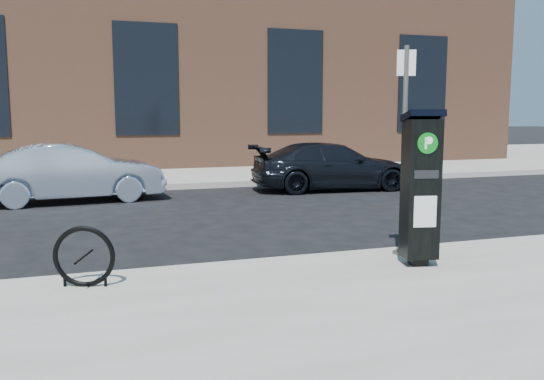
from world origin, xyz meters
name	(u,v)px	position (x,y,z in m)	size (l,w,h in m)	color
ground	(259,271)	(0.00, 0.00, 0.00)	(120.00, 120.00, 0.00)	black
sidewalk_far	(143,166)	(0.00, 14.00, 0.07)	(60.00, 12.00, 0.15)	gray
curb_near	(260,266)	(0.00, -0.02, 0.07)	(60.00, 0.12, 0.16)	#9E9B93
curb_far	(167,187)	(0.00, 8.02, 0.07)	(60.00, 0.12, 0.16)	#9E9B93
building	(132,57)	(0.00, 17.00, 4.15)	(28.00, 10.05, 8.25)	brown
parking_kiosk	(421,186)	(1.74, -0.84, 1.10)	(0.50, 0.46, 1.86)	black
sign_pole	(404,153)	(1.83, -0.30, 1.46)	(0.22, 0.21, 2.64)	#514B47
bike_rack	(84,257)	(-2.07, -0.49, 0.47)	(0.64, 0.25, 0.65)	black
car_silver	(72,173)	(-2.26, 6.70, 0.64)	(1.36, 3.91, 1.29)	#9BACC6
car_dark	(332,166)	(4.04, 6.73, 0.60)	(1.68, 4.14, 1.20)	black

